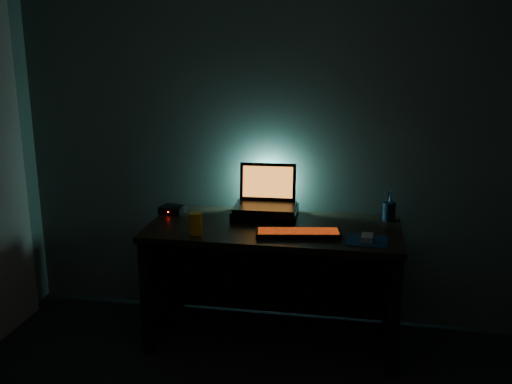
# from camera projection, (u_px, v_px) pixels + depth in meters

# --- Properties ---
(room) EXTENTS (3.50, 4.00, 2.50)m
(room) POSITION_uv_depth(u_px,v_px,m) (197.00, 231.00, 1.73)
(room) COLOR black
(room) RESTS_ON ground
(desk) EXTENTS (1.50, 0.70, 0.75)m
(desk) POSITION_uv_depth(u_px,v_px,m) (275.00, 263.00, 3.52)
(desk) COLOR black
(desk) RESTS_ON ground
(riser) EXTENTS (0.41, 0.32, 0.06)m
(riser) POSITION_uv_depth(u_px,v_px,m) (265.00, 213.00, 3.57)
(riser) COLOR black
(riser) RESTS_ON desk
(laptop) EXTENTS (0.39, 0.30, 0.26)m
(laptop) POSITION_uv_depth(u_px,v_px,m) (266.00, 197.00, 3.59)
(laptop) COLOR black
(laptop) RESTS_ON riser
(keyboard) EXTENTS (0.50, 0.23, 0.03)m
(keyboard) POSITION_uv_depth(u_px,v_px,m) (298.00, 233.00, 3.23)
(keyboard) COLOR black
(keyboard) RESTS_ON desk
(mousepad) EXTENTS (0.23, 0.21, 0.00)m
(mousepad) POSITION_uv_depth(u_px,v_px,m) (367.00, 241.00, 3.14)
(mousepad) COLOR #0B274D
(mousepad) RESTS_ON desk
(mouse) EXTENTS (0.07, 0.11, 0.03)m
(mouse) POSITION_uv_depth(u_px,v_px,m) (367.00, 238.00, 3.14)
(mouse) COLOR gray
(mouse) RESTS_ON mousepad
(pen_cup) EXTENTS (0.09, 0.09, 0.11)m
(pen_cup) POSITION_uv_depth(u_px,v_px,m) (389.00, 211.00, 3.50)
(pen_cup) COLOR black
(pen_cup) RESTS_ON desk
(juice_glass) EXTENTS (0.08, 0.08, 0.13)m
(juice_glass) POSITION_uv_depth(u_px,v_px,m) (196.00, 224.00, 3.24)
(juice_glass) COLOR #DC9B0B
(juice_glass) RESTS_ON desk
(router) EXTENTS (0.16, 0.14, 0.05)m
(router) POSITION_uv_depth(u_px,v_px,m) (172.00, 210.00, 3.65)
(router) COLOR black
(router) RESTS_ON desk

